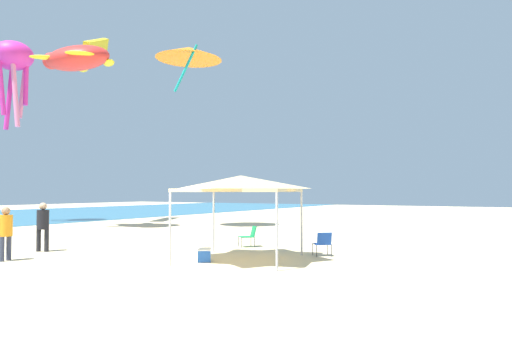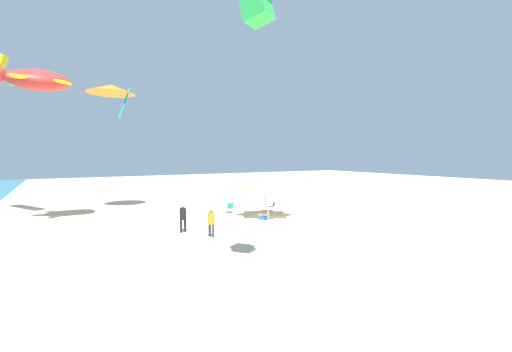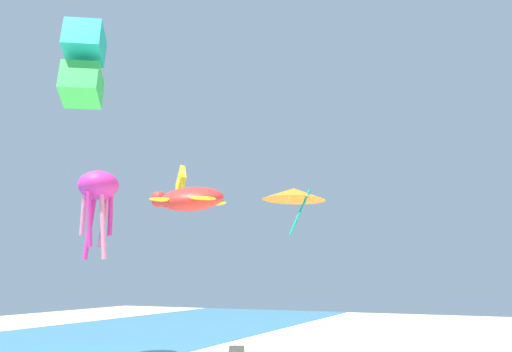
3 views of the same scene
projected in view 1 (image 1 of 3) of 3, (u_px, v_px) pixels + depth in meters
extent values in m
cube|color=beige|center=(184.00, 268.00, 14.13)|extent=(120.00, 120.00, 0.10)
cylinder|color=#B7B7BC|center=(277.00, 232.00, 13.24)|extent=(0.07, 0.07, 2.18)
cylinder|color=#B7B7BC|center=(302.00, 223.00, 16.53)|extent=(0.07, 0.07, 2.18)
cylinder|color=#B7B7BC|center=(170.00, 229.00, 14.19)|extent=(0.07, 0.07, 2.18)
cylinder|color=#B7B7BC|center=(214.00, 222.00, 17.48)|extent=(0.07, 0.07, 2.18)
cube|color=#D1B784|center=(241.00, 190.00, 15.39)|extent=(4.20, 4.07, 0.10)
pyramid|color=#D1B784|center=(241.00, 182.00, 15.40)|extent=(4.12, 3.99, 0.42)
cylinder|color=black|center=(238.00, 241.00, 19.09)|extent=(0.02, 0.02, 0.40)
cylinder|color=black|center=(242.00, 243.00, 18.59)|extent=(0.02, 0.02, 0.40)
cylinder|color=black|center=(251.00, 241.00, 19.24)|extent=(0.02, 0.02, 0.40)
cylinder|color=black|center=(255.00, 242.00, 18.74)|extent=(0.02, 0.02, 0.40)
cube|color=#198C4C|center=(246.00, 237.00, 18.92)|extent=(0.73, 0.73, 0.03)
cube|color=#198C4C|center=(253.00, 231.00, 19.01)|extent=(0.43, 0.45, 0.41)
cylinder|color=black|center=(327.00, 249.00, 16.64)|extent=(0.02, 0.02, 0.40)
cylinder|color=black|center=(313.00, 249.00, 16.57)|extent=(0.02, 0.02, 0.40)
cylinder|color=black|center=(332.00, 251.00, 16.13)|extent=(0.02, 0.02, 0.40)
cylinder|color=black|center=(317.00, 251.00, 16.05)|extent=(0.02, 0.02, 0.40)
cube|color=blue|center=(322.00, 244.00, 16.35)|extent=(0.73, 0.73, 0.03)
cube|color=blue|center=(324.00, 239.00, 16.07)|extent=(0.41, 0.47, 0.41)
cube|color=blue|center=(204.00, 256.00, 15.05)|extent=(0.72, 0.68, 0.36)
cube|color=white|center=(204.00, 249.00, 15.06)|extent=(0.74, 0.70, 0.04)
cylinder|color=#33384C|center=(2.00, 249.00, 15.02)|extent=(0.15, 0.15, 0.77)
cylinder|color=#33384C|center=(9.00, 248.00, 15.32)|extent=(0.15, 0.15, 0.77)
cylinder|color=orange|center=(6.00, 226.00, 15.19)|extent=(0.40, 0.40, 0.67)
sphere|color=#A87A56|center=(6.00, 211.00, 15.21)|extent=(0.25, 0.25, 0.25)
cylinder|color=black|center=(39.00, 240.00, 17.50)|extent=(0.16, 0.16, 0.81)
cylinder|color=black|center=(47.00, 240.00, 17.45)|extent=(0.16, 0.16, 0.81)
cylinder|color=black|center=(43.00, 220.00, 17.50)|extent=(0.42, 0.42, 0.70)
sphere|color=tan|center=(43.00, 206.00, 17.51)|extent=(0.26, 0.26, 0.26)
cone|color=orange|center=(189.00, 53.00, 28.99)|extent=(5.54, 5.54, 0.86)
cylinder|color=teal|center=(186.00, 68.00, 27.32)|extent=(0.87, 1.23, 2.75)
ellipsoid|color=red|center=(78.00, 58.00, 28.17)|extent=(3.65, 4.24, 2.17)
sphere|color=red|center=(51.00, 61.00, 29.18)|extent=(1.01, 1.01, 1.01)
ellipsoid|color=yellow|center=(44.00, 57.00, 27.38)|extent=(1.54, 1.56, 0.22)
ellipsoid|color=yellow|center=(83.00, 69.00, 29.97)|extent=(1.43, 1.63, 0.22)
ellipsoid|color=yellow|center=(79.00, 53.00, 26.57)|extent=(1.54, 1.56, 0.22)
ellipsoid|color=yellow|center=(109.00, 63.00, 28.56)|extent=(1.43, 1.63, 0.22)
ellipsoid|color=#E02D9E|center=(13.00, 56.00, 33.37)|extent=(2.74, 2.74, 2.00)
cylinder|color=#E02D9E|center=(26.00, 85.00, 33.45)|extent=(0.51, 0.54, 2.93)
cylinder|color=pink|center=(23.00, 93.00, 34.13)|extent=(0.69, 0.39, 3.73)
cylinder|color=#E02D9E|center=(9.00, 98.00, 33.98)|extent=(0.48, 0.74, 4.54)
cylinder|color=#E02D9E|center=(1.00, 88.00, 32.47)|extent=(0.69, 0.39, 3.73)
cylinder|color=pink|center=(15.00, 94.00, 32.60)|extent=(0.48, 0.74, 4.54)
cube|color=yellow|center=(96.00, 51.00, 33.91)|extent=(4.66, 3.62, 3.34)
cube|color=teal|center=(96.00, 61.00, 33.89)|extent=(3.57, 2.51, 1.88)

